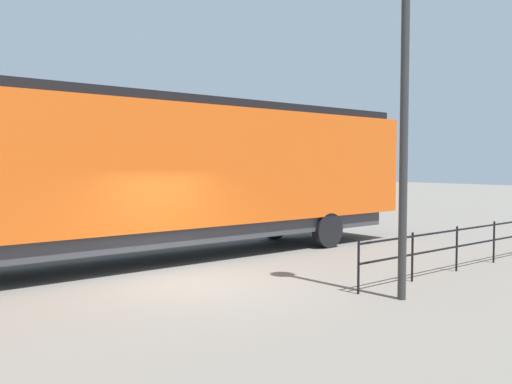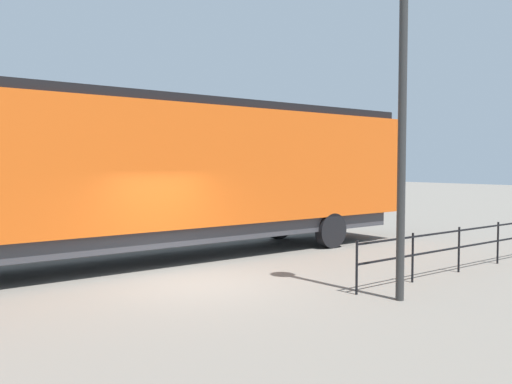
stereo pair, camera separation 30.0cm
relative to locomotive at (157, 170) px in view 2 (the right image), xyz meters
The scene contains 4 objects.
ground_plane 3.96m from the locomotive, 11.98° to the right, with size 120.00×120.00×0.00m, color #666059.
locomotive is the anchor object (origin of this frame).
lamp_post 7.47m from the locomotive, 14.73° to the left, with size 0.58×0.58×7.33m.
platform_fence 9.25m from the locomotive, 49.77° to the left, with size 0.05×11.07×1.11m.
Camera 2 is at (10.03, -6.02, 2.63)m, focal length 37.43 mm.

